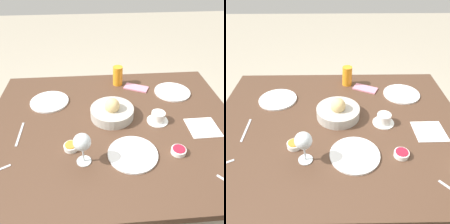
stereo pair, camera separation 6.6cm
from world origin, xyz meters
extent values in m
plane|color=#A89E89|center=(0.00, 0.00, 0.00)|extent=(10.00, 10.00, 0.00)
cube|color=#4C3323|center=(0.00, 0.00, 0.71)|extent=(1.33, 1.08, 0.03)
cube|color=#4C3323|center=(-0.62, -0.49, 0.34)|extent=(0.06, 0.06, 0.69)
cube|color=#4C3323|center=(0.62, -0.49, 0.34)|extent=(0.06, 0.06, 0.69)
cylinder|color=#B2ADA3|center=(0.00, -0.06, 0.75)|extent=(0.23, 0.23, 0.05)
sphere|color=#DBB775|center=(0.00, -0.06, 0.80)|extent=(0.07, 0.07, 0.07)
sphere|color=#DBB775|center=(0.00, -0.05, 0.80)|extent=(0.08, 0.08, 0.08)
cylinder|color=white|center=(-0.40, -0.27, 0.73)|extent=(0.22, 0.22, 0.01)
cylinder|color=white|center=(0.36, -0.23, 0.73)|extent=(0.22, 0.22, 0.01)
cylinder|color=white|center=(-0.07, 0.23, 0.73)|extent=(0.23, 0.23, 0.01)
cylinder|color=orange|center=(-0.06, -0.41, 0.79)|extent=(0.06, 0.06, 0.12)
cylinder|color=silver|center=(0.15, 0.25, 0.73)|extent=(0.06, 0.06, 0.00)
cylinder|color=silver|center=(0.15, 0.25, 0.77)|extent=(0.01, 0.01, 0.07)
sphere|color=silver|center=(0.15, 0.25, 0.84)|extent=(0.08, 0.08, 0.08)
cylinder|color=white|center=(-0.24, 0.00, 0.73)|extent=(0.11, 0.11, 0.01)
cylinder|color=white|center=(-0.24, 0.00, 0.75)|extent=(0.07, 0.07, 0.05)
cylinder|color=white|center=(-0.28, 0.23, 0.73)|extent=(0.07, 0.07, 0.02)
cylinder|color=#A3192D|center=(-0.28, 0.23, 0.75)|extent=(0.06, 0.06, 0.00)
cylinder|color=white|center=(0.21, 0.17, 0.73)|extent=(0.07, 0.07, 0.02)
cylinder|color=#C67F28|center=(0.21, 0.17, 0.75)|extent=(0.06, 0.06, 0.00)
cube|color=#B7B7BC|center=(0.47, 0.05, 0.72)|extent=(0.01, 0.17, 0.00)
cube|color=white|center=(-0.46, 0.07, 0.72)|extent=(0.16, 0.16, 0.00)
cube|color=pink|center=(-0.18, -0.34, 0.73)|extent=(0.17, 0.13, 0.01)
camera|label=1|loc=(0.08, 0.96, 1.52)|focal=38.00mm
camera|label=2|loc=(0.02, 0.96, 1.52)|focal=38.00mm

